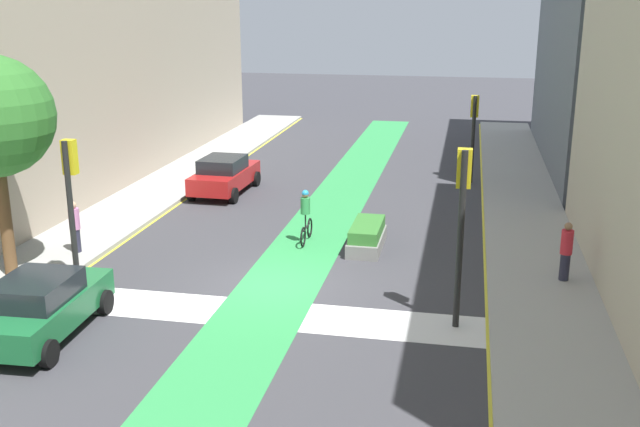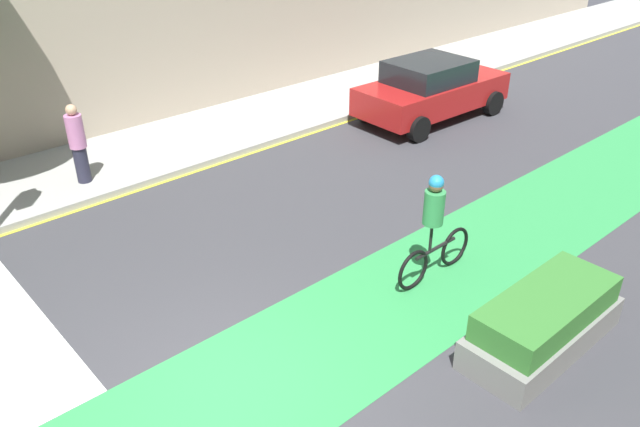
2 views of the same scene
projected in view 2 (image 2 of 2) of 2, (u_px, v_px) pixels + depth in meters
name	position (u px, v px, depth m)	size (l,w,h in m)	color
ground_plane	(226.00, 394.00, 8.01)	(120.00, 120.00, 0.00)	#38383D
bike_lane_paint	(233.00, 400.00, 7.91)	(2.40, 60.00, 0.01)	#2D8C47
sidewalk_left	(16.00, 190.00, 12.87)	(3.00, 60.00, 0.15)	#9E9E99
curb_stripe_left	(45.00, 220.00, 11.92)	(0.16, 60.00, 0.01)	yellow
car_red_left_far	(431.00, 89.00, 16.37)	(2.13, 4.25, 1.57)	#A51919
cyclist_in_lane	(435.00, 226.00, 9.81)	(0.32, 1.73, 1.86)	black
pedestrian_sidewalk_left_a	(78.00, 143.00, 12.67)	(0.34, 0.34, 1.66)	#262638
median_planter	(544.00, 322.00, 8.64)	(1.04, 2.56, 0.85)	slate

